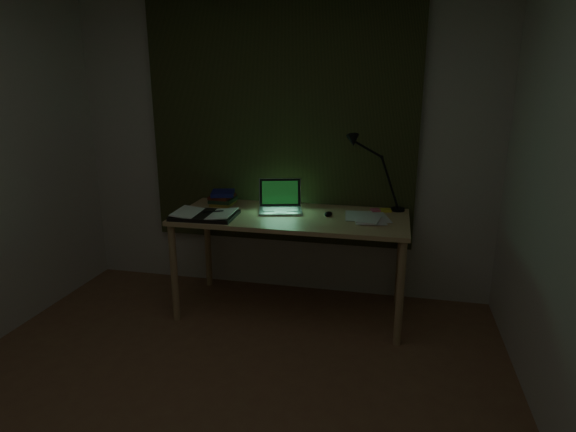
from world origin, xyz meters
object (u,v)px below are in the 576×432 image
open_textbook (205,214)px  loose_papers (362,219)px  book_stack (223,198)px  desk_lamp (400,174)px  desk (291,264)px  laptop (280,197)px

open_textbook → loose_papers: bearing=5.9°
open_textbook → book_stack: book_stack is taller
open_textbook → desk_lamp: bearing=17.4°
loose_papers → open_textbook: bearing=-171.9°
desk → book_stack: (-0.61, 0.19, 0.45)m
open_textbook → laptop: bearing=24.4°
desk → loose_papers: bearing=-3.2°
desk → book_stack: size_ratio=8.10×
book_stack → laptop: bearing=-13.2°
desk → open_textbook: open_textbook is taller
desk → loose_papers: size_ratio=4.97×
laptop → desk_lamp: size_ratio=0.65×
laptop → book_stack: size_ratio=1.73×
desk → loose_papers: (0.53, -0.03, 0.41)m
open_textbook → loose_papers: size_ratio=1.32×
open_textbook → desk_lamp: size_ratio=0.80×
laptop → loose_papers: 0.65m
open_textbook → book_stack: 0.38m
desk → open_textbook: size_ratio=3.77×
laptop → open_textbook: size_ratio=0.81×
desk → book_stack: book_stack is taller
desk → open_textbook: (-0.62, -0.19, 0.42)m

